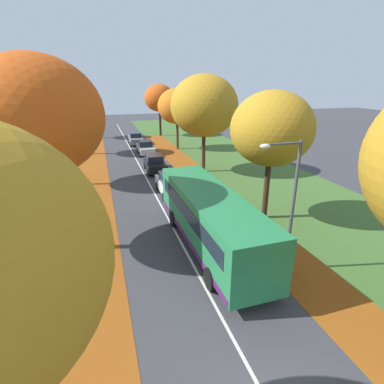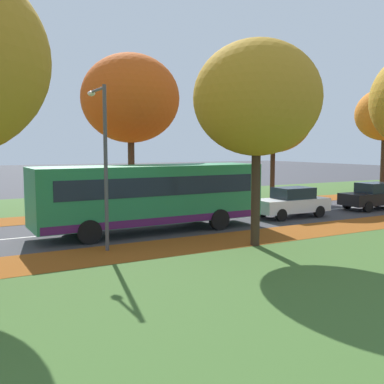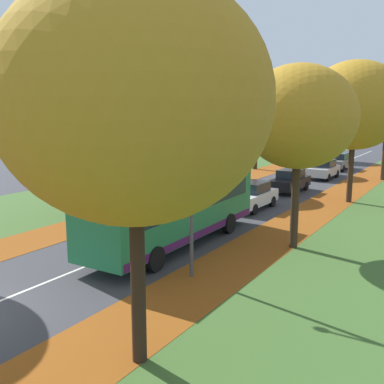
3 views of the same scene
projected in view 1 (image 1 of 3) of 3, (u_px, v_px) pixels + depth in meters
The scene contains 19 objects.
grass_verge_left at pixel (29, 197), 22.63m from camera, with size 12.00×90.00×0.01m, color #3D6028.
leaf_litter_left at pixel (92, 222), 18.51m from camera, with size 2.80×60.00×0.00m, color #8C4714.
grass_verge_right at pixel (249, 176), 27.70m from camera, with size 12.00×90.00×0.01m, color #3D6028.
leaf_litter_right at pixel (229, 205), 21.05m from camera, with size 2.80×60.00×0.00m, color #8C4714.
road_centre_line at pixel (150, 185), 25.17m from camera, with size 0.12×80.00×0.01m, color silver.
tree_left_near at pixel (36, 117), 13.19m from camera, with size 5.94×5.94×9.39m.
tree_left_mid at pixel (65, 113), 23.24m from camera, with size 5.57×5.57×8.39m.
tree_left_far at pixel (74, 97), 33.71m from camera, with size 4.93×4.93×8.76m.
tree_left_distant at pixel (80, 97), 44.05m from camera, with size 4.13×4.13×8.02m.
tree_right_near at pixel (272, 129), 17.23m from camera, with size 4.81×4.81×7.78m.
tree_right_mid at pixel (204, 106), 26.94m from camera, with size 6.12×6.12×8.89m.
tree_right_far at pixel (177, 106), 36.94m from camera, with size 4.79×4.79×7.49m.
tree_right_distant at pixel (159, 98), 46.41m from camera, with size 4.61×4.61×7.89m.
streetlamp_right at pixel (288, 194), 12.52m from camera, with size 1.89×0.28×6.00m.
bus at pixel (210, 217), 15.21m from camera, with size 2.79×10.44×2.98m.
car_white_lead at pixel (170, 184), 22.93m from camera, with size 1.83×4.22×1.62m.
car_black_following at pixel (155, 163), 28.77m from camera, with size 1.85×4.24×1.62m.
car_silver_third_in_line at pixel (146, 148), 35.64m from camera, with size 1.82×4.22×1.62m.
car_grey_fourth_in_line at pixel (136, 139), 41.30m from camera, with size 1.82×4.22×1.62m.
Camera 1 is at (-3.61, -3.80, 8.17)m, focal length 28.00 mm.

